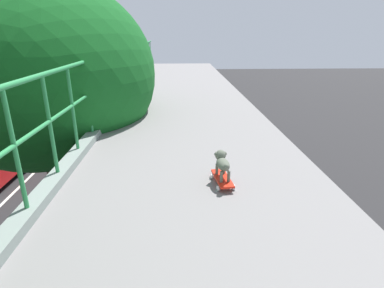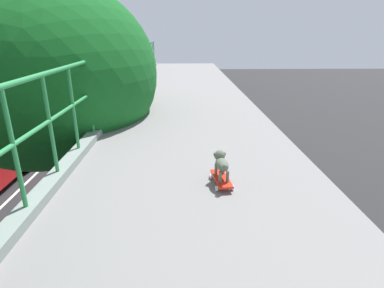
{
  "view_description": "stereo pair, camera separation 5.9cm",
  "coord_description": "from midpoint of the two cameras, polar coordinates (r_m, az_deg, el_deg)",
  "views": [
    {
      "loc": [
        1.24,
        -2.24,
        6.85
      ],
      "look_at": [
        1.42,
        1.9,
        5.34
      ],
      "focal_mm": 28.59,
      "sensor_mm": 36.0,
      "label": 1
    },
    {
      "loc": [
        1.3,
        -2.24,
        6.85
      ],
      "look_at": [
        1.42,
        1.9,
        5.34
      ],
      "focal_mm": 28.59,
      "sensor_mm": 36.0,
      "label": 2
    }
  ],
  "objects": [
    {
      "name": "toy_skateboard",
      "position": [
        3.68,
        5.21,
        -6.49
      ],
      "size": [
        0.25,
        0.5,
        0.09
      ],
      "color": "red",
      "rests_on": "overpass_deck"
    },
    {
      "name": "overpass_deck",
      "position": [
        2.96,
        0.69,
        -20.62
      ],
      "size": [
        3.4,
        32.54,
        0.44
      ],
      "color": "gray",
      "rests_on": "bridge_pier"
    },
    {
      "name": "city_bus",
      "position": [
        20.93,
        -28.79,
        3.83
      ],
      "size": [
        2.56,
        11.92,
        3.33
      ],
      "color": "red",
      "rests_on": "ground"
    },
    {
      "name": "green_railing",
      "position": [
        3.05,
        -32.6,
        -11.05
      ],
      "size": [
        0.2,
        30.91,
        1.3
      ],
      "color": "gray",
      "rests_on": "overpass_deck"
    },
    {
      "name": "small_dog",
      "position": [
        3.61,
        5.2,
        -3.39
      ],
      "size": [
        0.18,
        0.4,
        0.3
      ],
      "color": "#5C6353",
      "rests_on": "toy_skateboard"
    },
    {
      "name": "roadside_tree_mid",
      "position": [
        7.46,
        -26.16,
        11.14
      ],
      "size": [
        4.78,
        4.78,
        8.04
      ],
      "color": "brown",
      "rests_on": "ground"
    }
  ]
}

